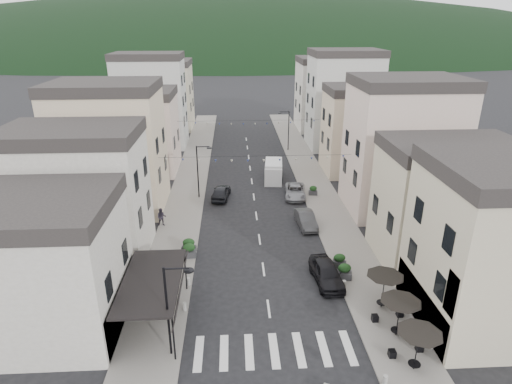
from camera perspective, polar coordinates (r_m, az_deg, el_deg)
ground at (r=25.88m, az=2.89°, el=-23.33°), size 700.00×700.00×0.00m
sidewalk_left at (r=53.60m, az=-8.65°, el=1.70°), size 4.00×76.00×0.12m
sidewalk_right at (r=54.21m, az=7.34°, el=2.01°), size 4.00×76.00×0.12m
hill_backdrop at (r=318.63m, az=-2.92°, el=18.61°), size 640.00×360.00×70.00m
boutique_building at (r=30.28m, az=-29.17°, el=-9.49°), size 12.00×8.00×8.00m
bistro_building at (r=30.76m, az=30.43°, el=-7.13°), size 10.00×8.00×10.00m
boutique_awning at (r=28.14m, az=-13.24°, el=-11.57°), size 3.77×7.50×3.28m
buildings_row_left at (r=58.48m, az=-15.43°, el=9.07°), size 10.20×54.16×14.00m
buildings_row_right at (r=58.44m, az=13.70°, el=9.42°), size 10.20×54.16×14.50m
cafe_terrace at (r=28.13m, az=18.67°, el=-14.11°), size 2.50×8.10×2.53m
streetlamp_left_near at (r=25.14m, az=-11.18°, el=-14.26°), size 1.70×0.56×6.00m
streetlamp_left_far at (r=46.61m, az=-7.47°, el=3.40°), size 1.70×0.56×6.00m
streetlamp_right_far at (r=64.31m, az=4.13°, el=8.70°), size 1.70×0.56×6.00m
bollards at (r=29.73m, az=1.79°, el=-15.22°), size 11.66×10.26×0.60m
bunting_near at (r=42.12m, az=-0.02°, el=4.36°), size 19.00×0.28×0.62m
bunting_far at (r=57.56m, az=-0.91°, el=9.17°), size 19.00×0.28×0.62m
parked_car_a at (r=33.01m, az=9.39°, el=-10.57°), size 2.28×4.82×1.59m
parked_car_b at (r=41.16m, az=6.67°, el=-3.65°), size 1.81×4.35×1.40m
parked_car_c at (r=47.78m, az=5.24°, el=0.09°), size 2.71×4.98×1.33m
parked_car_d at (r=53.33m, az=2.39°, el=2.61°), size 2.30×5.15×1.47m
parked_car_e at (r=47.34m, az=-4.69°, el=-0.00°), size 2.34×4.56×1.48m
delivery_van at (r=52.60m, az=2.35°, el=2.89°), size 2.59×5.38×2.49m
pedestrian_a at (r=33.86m, az=-10.80°, el=-9.15°), size 0.75×0.52×1.98m
pedestrian_b at (r=41.60m, az=-12.48°, el=-3.29°), size 0.91×0.74×1.77m
planter_la at (r=36.69m, az=-8.94°, el=-7.07°), size 1.25×0.84×1.28m
planter_lb at (r=35.98m, az=-8.89°, el=-7.71°), size 1.17×0.69×1.27m
planter_ra at (r=33.53m, az=11.69°, el=-10.31°), size 1.24×0.85×1.27m
planter_rb at (r=34.86m, az=11.04°, el=-8.99°), size 1.21×0.94×1.19m
planter_rc at (r=48.35m, az=7.62°, el=0.22°), size 1.00×0.61×1.06m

